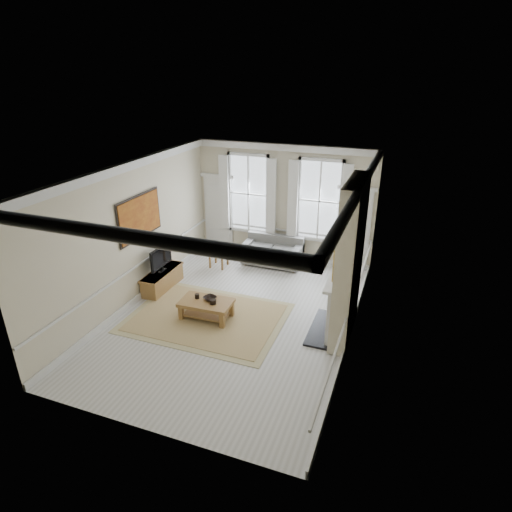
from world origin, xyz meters
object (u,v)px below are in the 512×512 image
at_px(tv_stand, 163,280).
at_px(sofa, 273,252).
at_px(side_table, 219,252).
at_px(coffee_table, 206,304).

bearing_deg(tv_stand, sofa, 48.01).
height_order(side_table, tv_stand, side_table).
bearing_deg(sofa, side_table, -152.41).
height_order(side_table, coffee_table, side_table).
distance_m(sofa, coffee_table, 3.41).
distance_m(sofa, tv_stand, 3.31).
relative_size(side_table, tv_stand, 0.41).
xyz_separation_m(coffee_table, tv_stand, (-1.72, 0.92, -0.12)).
relative_size(coffee_table, tv_stand, 0.88).
bearing_deg(coffee_table, tv_stand, 149.57).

